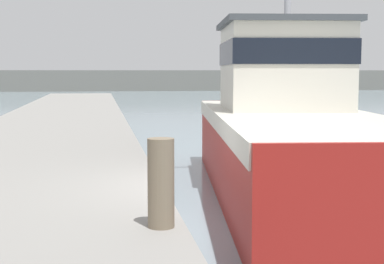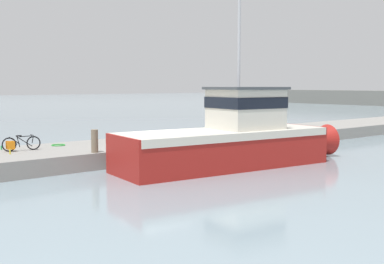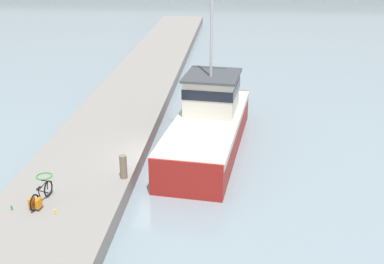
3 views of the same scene
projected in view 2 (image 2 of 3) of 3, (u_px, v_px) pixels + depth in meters
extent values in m
plane|color=gray|center=(154.00, 167.00, 21.73)|extent=(320.00, 320.00, 0.00)
cube|color=gray|center=(117.00, 151.00, 24.24)|extent=(4.85, 80.00, 0.75)
cube|color=maroon|center=(223.00, 149.00, 21.63)|extent=(4.24, 10.30, 1.69)
cone|color=maroon|center=(315.00, 141.00, 24.81)|extent=(1.80, 1.98, 1.61)
cube|color=beige|center=(224.00, 134.00, 21.57)|extent=(4.28, 10.11, 0.34)
cube|color=beige|center=(246.00, 109.00, 22.13)|extent=(2.79, 3.11, 1.81)
cube|color=black|center=(246.00, 102.00, 22.10)|extent=(2.85, 3.17, 0.51)
cube|color=#3D4247|center=(246.00, 88.00, 22.04)|extent=(3.01, 3.36, 0.12)
cylinder|color=#B2B2B7|center=(239.00, 14.00, 21.49)|extent=(0.14, 0.14, 6.51)
torus|color=black|center=(9.00, 145.00, 21.32)|extent=(0.13, 0.64, 0.64)
torus|color=black|center=(34.00, 143.00, 21.90)|extent=(0.13, 0.64, 0.64)
cylinder|color=black|center=(13.00, 146.00, 21.42)|extent=(0.08, 0.36, 0.18)
cylinder|color=black|center=(18.00, 142.00, 21.53)|extent=(0.05, 0.14, 0.49)
cylinder|color=black|center=(14.00, 140.00, 21.43)|extent=(0.09, 0.47, 0.36)
cylinder|color=black|center=(25.00, 142.00, 21.68)|extent=(0.11, 0.67, 0.49)
cylinder|color=black|center=(26.00, 136.00, 21.68)|extent=(0.10, 0.55, 0.05)
cylinder|color=black|center=(33.00, 140.00, 21.87)|extent=(0.05, 0.10, 0.33)
cylinder|color=black|center=(32.00, 135.00, 21.83)|extent=(0.44, 0.09, 0.04)
cube|color=black|center=(19.00, 136.00, 21.52)|extent=(0.13, 0.25, 0.05)
cube|color=orange|center=(10.00, 145.00, 21.47)|extent=(0.16, 0.33, 0.35)
cube|color=orange|center=(11.00, 145.00, 21.24)|extent=(0.16, 0.33, 0.35)
cylinder|color=#756651|center=(95.00, 141.00, 21.02)|extent=(0.30, 0.30, 1.01)
torus|color=green|center=(58.00, 145.00, 23.51)|extent=(0.67, 0.67, 0.05)
cylinder|color=yellow|center=(10.00, 152.00, 20.53)|extent=(0.06, 0.06, 0.23)
cylinder|color=green|center=(1.00, 148.00, 21.97)|extent=(0.07, 0.07, 0.18)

